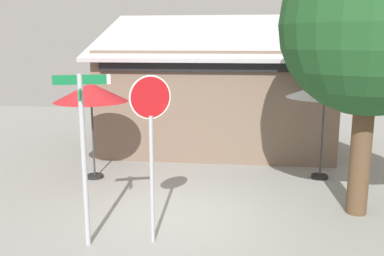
{
  "coord_description": "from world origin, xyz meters",
  "views": [
    {
      "loc": [
        1.24,
        -8.3,
        3.55
      ],
      "look_at": [
        0.12,
        1.2,
        1.6
      ],
      "focal_mm": 39.65,
      "sensor_mm": 36.0,
      "label": 1
    }
  ],
  "objects": [
    {
      "name": "patio_umbrella_ivory_center",
      "position": [
        3.35,
        2.79,
        2.31
      ],
      "size": [
        1.96,
        1.96,
        2.59
      ],
      "color": "black",
      "rests_on": "ground"
    },
    {
      "name": "cafe_building",
      "position": [
        0.41,
        5.84,
        1.75
      ],
      "size": [
        7.69,
        4.69,
        4.53
      ],
      "color": "#705B4C",
      "rests_on": "ground"
    },
    {
      "name": "patio_umbrella_crimson_left",
      "position": [
        -2.59,
        2.1,
        2.26
      ],
      "size": [
        1.9,
        1.9,
        2.59
      ],
      "color": "black",
      "rests_on": "ground"
    },
    {
      "name": "ground_plane",
      "position": [
        0.0,
        0.0,
        -0.05
      ],
      "size": [
        28.0,
        28.0,
        0.1
      ],
      "primitive_type": "cube",
      "color": "gray"
    },
    {
      "name": "street_sign_post",
      "position": [
        -1.41,
        -1.57,
        1.86
      ],
      "size": [
        0.9,
        0.84,
        3.04
      ],
      "color": "#A8AAB2",
      "rests_on": "ground"
    },
    {
      "name": "stop_sign",
      "position": [
        -0.29,
        -1.33,
        2.08
      ],
      "size": [
        0.63,
        0.42,
        3.01
      ],
      "color": "#A8AAB2",
      "rests_on": "ground"
    }
  ]
}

